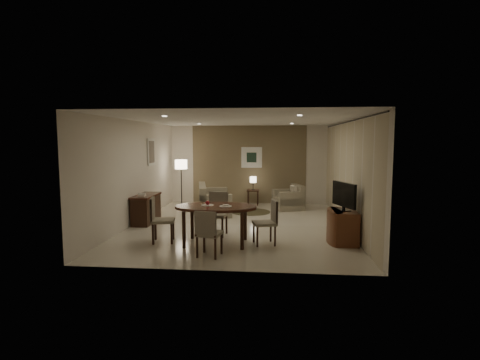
# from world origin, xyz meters

# --- Properties ---
(room_shell) EXTENTS (5.50, 7.00, 2.70)m
(room_shell) POSITION_xyz_m (0.00, 0.40, 1.35)
(room_shell) COLOR beige
(room_shell) RESTS_ON ground
(taupe_accent) EXTENTS (3.96, 0.03, 2.70)m
(taupe_accent) POSITION_xyz_m (0.00, 3.48, 1.35)
(taupe_accent) COLOR #736347
(taupe_accent) RESTS_ON wall_back
(curtain_wall) EXTENTS (0.08, 6.70, 2.58)m
(curtain_wall) POSITION_xyz_m (2.68, 0.00, 1.32)
(curtain_wall) COLOR #C2B197
(curtain_wall) RESTS_ON wall_right
(curtain_rod) EXTENTS (0.03, 6.80, 0.03)m
(curtain_rod) POSITION_xyz_m (2.68, 0.00, 2.64)
(curtain_rod) COLOR black
(curtain_rod) RESTS_ON wall_right
(art_back_frame) EXTENTS (0.72, 0.03, 0.72)m
(art_back_frame) POSITION_xyz_m (0.10, 3.46, 1.60)
(art_back_frame) COLOR silver
(art_back_frame) RESTS_ON wall_back
(art_back_canvas) EXTENTS (0.34, 0.01, 0.34)m
(art_back_canvas) POSITION_xyz_m (0.10, 3.44, 1.60)
(art_back_canvas) COLOR #192D21
(art_back_canvas) RESTS_ON wall_back
(art_left_frame) EXTENTS (0.03, 0.60, 0.80)m
(art_left_frame) POSITION_xyz_m (-2.72, 1.20, 1.85)
(art_left_frame) COLOR silver
(art_left_frame) RESTS_ON wall_left
(art_left_canvas) EXTENTS (0.01, 0.46, 0.64)m
(art_left_canvas) POSITION_xyz_m (-2.71, 1.20, 1.85)
(art_left_canvas) COLOR gray
(art_left_canvas) RESTS_ON wall_left
(downlight_nl) EXTENTS (0.10, 0.10, 0.01)m
(downlight_nl) POSITION_xyz_m (-1.40, -1.80, 2.69)
(downlight_nl) COLOR white
(downlight_nl) RESTS_ON ceiling
(downlight_nr) EXTENTS (0.10, 0.10, 0.01)m
(downlight_nr) POSITION_xyz_m (1.40, -1.80, 2.69)
(downlight_nr) COLOR white
(downlight_nr) RESTS_ON ceiling
(downlight_fl) EXTENTS (0.10, 0.10, 0.01)m
(downlight_fl) POSITION_xyz_m (-1.40, 1.80, 2.69)
(downlight_fl) COLOR white
(downlight_fl) RESTS_ON ceiling
(downlight_fr) EXTENTS (0.10, 0.10, 0.01)m
(downlight_fr) POSITION_xyz_m (1.40, 1.80, 2.69)
(downlight_fr) COLOR white
(downlight_fr) RESTS_ON ceiling
(console_desk) EXTENTS (0.48, 1.20, 0.75)m
(console_desk) POSITION_xyz_m (-2.49, 0.00, 0.38)
(console_desk) COLOR #472416
(console_desk) RESTS_ON floor
(telephone) EXTENTS (0.20, 0.14, 0.09)m
(telephone) POSITION_xyz_m (-2.49, -0.30, 0.80)
(telephone) COLOR white
(telephone) RESTS_ON console_desk
(tv_cabinet) EXTENTS (0.48, 0.90, 0.70)m
(tv_cabinet) POSITION_xyz_m (2.40, -1.50, 0.35)
(tv_cabinet) COLOR brown
(tv_cabinet) RESTS_ON floor
(flat_tv) EXTENTS (0.36, 0.85, 0.60)m
(flat_tv) POSITION_xyz_m (2.38, -1.50, 1.02)
(flat_tv) COLOR black
(flat_tv) RESTS_ON tv_cabinet
(dining_table) EXTENTS (1.73, 1.08, 0.81)m
(dining_table) POSITION_xyz_m (-0.32, -1.86, 0.40)
(dining_table) COLOR #472416
(dining_table) RESTS_ON floor
(chair_near) EXTENTS (0.50, 0.50, 0.90)m
(chair_near) POSITION_xyz_m (-0.31, -2.71, 0.45)
(chair_near) COLOR gray
(chair_near) RESTS_ON floor
(chair_far) EXTENTS (0.53, 0.53, 0.99)m
(chair_far) POSITION_xyz_m (-0.43, -1.14, 0.49)
(chair_far) COLOR gray
(chair_far) RESTS_ON floor
(chair_left) EXTENTS (0.55, 0.55, 0.97)m
(chair_left) POSITION_xyz_m (-1.47, -1.82, 0.48)
(chair_left) COLOR gray
(chair_left) RESTS_ON floor
(chair_right) EXTENTS (0.55, 0.55, 0.93)m
(chair_right) POSITION_xyz_m (0.70, -1.80, 0.47)
(chair_right) COLOR gray
(chair_right) RESTS_ON floor
(plate_a) EXTENTS (0.26, 0.26, 0.02)m
(plate_a) POSITION_xyz_m (-0.50, -1.81, 0.82)
(plate_a) COLOR white
(plate_a) RESTS_ON dining_table
(plate_b) EXTENTS (0.26, 0.26, 0.02)m
(plate_b) POSITION_xyz_m (-0.10, -1.91, 0.82)
(plate_b) COLOR white
(plate_b) RESTS_ON dining_table
(fruit_apple) EXTENTS (0.09, 0.09, 0.09)m
(fruit_apple) POSITION_xyz_m (-0.50, -1.81, 0.87)
(fruit_apple) COLOR #AA131A
(fruit_apple) RESTS_ON plate_a
(napkin) EXTENTS (0.12, 0.08, 0.03)m
(napkin) POSITION_xyz_m (-0.10, -1.91, 0.84)
(napkin) COLOR white
(napkin) RESTS_ON plate_b
(round_rug) EXTENTS (1.21, 1.21, 0.01)m
(round_rug) POSITION_xyz_m (0.18, 1.77, 0.01)
(round_rug) COLOR #463D27
(round_rug) RESTS_ON floor
(sofa) EXTENTS (1.98, 1.27, 0.86)m
(sofa) POSITION_xyz_m (-0.91, 1.55, 0.43)
(sofa) COLOR gray
(sofa) RESTS_ON floor
(armchair) EXTENTS (1.05, 1.08, 0.78)m
(armchair) POSITION_xyz_m (1.34, 2.33, 0.39)
(armchair) COLOR gray
(armchair) RESTS_ON floor
(side_table) EXTENTS (0.41, 0.41, 0.52)m
(side_table) POSITION_xyz_m (0.18, 3.07, 0.26)
(side_table) COLOR black
(side_table) RESTS_ON floor
(table_lamp) EXTENTS (0.22, 0.22, 0.50)m
(table_lamp) POSITION_xyz_m (0.18, 3.07, 0.77)
(table_lamp) COLOR #FFEAC1
(table_lamp) RESTS_ON side_table
(floor_lamp) EXTENTS (0.39, 0.39, 1.56)m
(floor_lamp) POSITION_xyz_m (-2.16, 2.48, 0.78)
(floor_lamp) COLOR #FFE5B7
(floor_lamp) RESTS_ON floor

